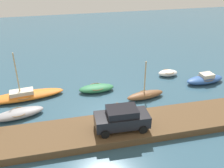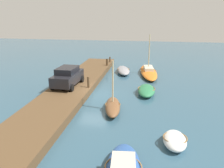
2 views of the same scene
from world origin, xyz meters
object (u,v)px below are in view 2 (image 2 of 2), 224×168
object	(u,v)px
dinghy_white	(175,140)
rowboat_brown	(113,106)
sailboat_orange	(148,72)
mooring_post_west	(110,59)
rowboat_grey	(123,70)
mooring_post_mid_east	(88,82)
rowboat_green	(146,90)
parked_car	(68,76)
mooring_post_mid_west	(107,62)

from	to	relation	value
dinghy_white	rowboat_brown	distance (m)	6.00
sailboat_orange	mooring_post_west	world-z (taller)	sailboat_orange
mooring_post_west	sailboat_orange	bearing A→B (deg)	55.87
rowboat_grey	dinghy_white	world-z (taller)	rowboat_grey
mooring_post_mid_east	rowboat_green	bearing A→B (deg)	98.89
mooring_post_mid_east	parked_car	distance (m)	2.06
parked_car	mooring_post_west	bearing A→B (deg)	172.02
parked_car	rowboat_grey	bearing A→B (deg)	153.85
rowboat_brown	parked_car	world-z (taller)	rowboat_brown
rowboat_grey	mooring_post_mid_west	distance (m)	2.68
rowboat_grey	rowboat_brown	xyz separation A→B (m)	(11.67, 0.56, 0.04)
mooring_post_mid_west	parked_car	world-z (taller)	parked_car
mooring_post_mid_west	rowboat_brown	bearing A→B (deg)	12.36
rowboat_green	rowboat_grey	size ratio (longest dim) A/B	0.80
sailboat_orange	rowboat_grey	bearing A→B (deg)	-100.81
mooring_post_west	mooring_post_mid_west	xyz separation A→B (m)	(2.16, 0.00, 0.08)
rowboat_green	dinghy_white	size ratio (longest dim) A/B	1.60
rowboat_green	mooring_post_west	world-z (taller)	mooring_post_west
rowboat_grey	mooring_post_mid_west	bearing A→B (deg)	-131.09
dinghy_white	rowboat_green	bearing A→B (deg)	-168.31
mooring_post_west	dinghy_white	bearing A→B (deg)	20.08
rowboat_grey	mooring_post_west	xyz separation A→B (m)	(-3.41, -2.27, 0.62)
rowboat_brown	parked_car	bearing A→B (deg)	-136.02
mooring_post_west	parked_car	xyz separation A→B (m)	(11.40, -2.01, 0.57)
dinghy_white	mooring_post_mid_west	distance (m)	18.59
rowboat_green	mooring_post_mid_west	bearing A→B (deg)	-149.34
sailboat_orange	mooring_post_west	bearing A→B (deg)	-130.81
sailboat_orange	mooring_post_mid_east	world-z (taller)	sailboat_orange
dinghy_white	mooring_post_mid_west	size ratio (longest dim) A/B	2.60
rowboat_grey	mooring_post_mid_west	size ratio (longest dim) A/B	5.20
rowboat_green	dinghy_white	world-z (taller)	rowboat_green
rowboat_grey	parked_car	world-z (taller)	parked_car
rowboat_brown	rowboat_grey	bearing A→B (deg)	173.93
sailboat_orange	parked_car	xyz separation A→B (m)	(7.77, -7.37, 1.17)
mooring_post_mid_east	rowboat_grey	bearing A→B (deg)	164.41
mooring_post_mid_west	mooring_post_mid_east	size ratio (longest dim) A/B	0.85
rowboat_green	mooring_post_mid_east	size ratio (longest dim) A/B	3.56
sailboat_orange	mooring_post_mid_west	xyz separation A→B (m)	(-1.47, -5.36, 0.68)
dinghy_white	rowboat_brown	bearing A→B (deg)	-135.19
mooring_post_mid_west	mooring_post_mid_east	bearing A→B (deg)	0.00
rowboat_brown	mooring_post_mid_west	size ratio (longest dim) A/B	4.60
rowboat_brown	rowboat_green	bearing A→B (deg)	141.91
rowboat_grey	rowboat_brown	size ratio (longest dim) A/B	1.13
mooring_post_mid_west	parked_car	distance (m)	9.47
dinghy_white	mooring_post_west	size ratio (longest dim) A/B	3.17
sailboat_orange	mooring_post_mid_west	size ratio (longest dim) A/B	8.96
rowboat_grey	rowboat_green	bearing A→B (deg)	10.00
parked_car	rowboat_brown	bearing A→B (deg)	54.83
mooring_post_mid_west	sailboat_orange	bearing A→B (deg)	74.66
mooring_post_mid_west	mooring_post_mid_east	xyz separation A→B (m)	(9.39, 0.00, 0.07)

